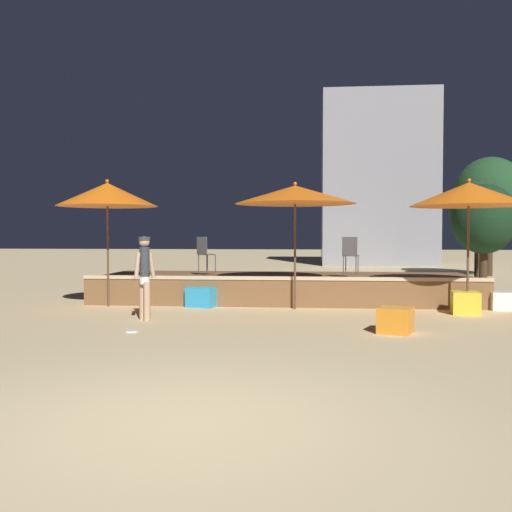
# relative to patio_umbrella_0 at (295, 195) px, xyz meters

# --- Properties ---
(ground_plane) EXTENTS (120.00, 120.00, 0.00)m
(ground_plane) POSITION_rel_patio_umbrella_0_xyz_m (-0.77, -7.80, -2.55)
(ground_plane) COLOR #D1B784
(wooden_deck) EXTENTS (9.32, 3.14, 0.71)m
(wooden_deck) POSITION_rel_patio_umbrella_0_xyz_m (-0.30, 1.76, -2.23)
(wooden_deck) COLOR brown
(wooden_deck) RESTS_ON ground
(patio_umbrella_0) EXTENTS (2.70, 2.70, 2.83)m
(patio_umbrella_0) POSITION_rel_patio_umbrella_0_xyz_m (0.00, 0.00, 0.00)
(patio_umbrella_0) COLOR brown
(patio_umbrella_0) RESTS_ON ground
(patio_umbrella_1) EXTENTS (2.45, 2.45, 2.84)m
(patio_umbrella_1) POSITION_rel_patio_umbrella_0_xyz_m (3.64, -0.39, -0.04)
(patio_umbrella_1) COLOR brown
(patio_umbrella_1) RESTS_ON ground
(patio_umbrella_2) EXTENTS (2.29, 2.29, 2.93)m
(patio_umbrella_2) POSITION_rel_patio_umbrella_0_xyz_m (-4.31, 0.05, 0.04)
(patio_umbrella_2) COLOR brown
(patio_umbrella_2) RESTS_ON ground
(cube_seat_0) EXTENTS (0.63, 0.63, 0.40)m
(cube_seat_0) POSITION_rel_patio_umbrella_0_xyz_m (4.58, 0.37, -2.35)
(cube_seat_0) COLOR white
(cube_seat_0) RESTS_ON ground
(cube_seat_1) EXTENTS (0.69, 0.69, 0.43)m
(cube_seat_1) POSITION_rel_patio_umbrella_0_xyz_m (1.78, -2.95, -2.33)
(cube_seat_1) COLOR orange
(cube_seat_1) RESTS_ON ground
(cube_seat_2) EXTENTS (0.79, 0.79, 0.46)m
(cube_seat_2) POSITION_rel_patio_umbrella_0_xyz_m (-2.12, 0.25, -2.32)
(cube_seat_2) COLOR #2D9EDB
(cube_seat_2) RESTS_ON ground
(cube_seat_3) EXTENTS (0.61, 0.61, 0.47)m
(cube_seat_3) POSITION_rel_patio_umbrella_0_xyz_m (3.58, -0.47, -2.31)
(cube_seat_3) COLOR yellow
(cube_seat_3) RESTS_ON ground
(person_0) EXTENTS (0.38, 0.39, 1.63)m
(person_0) POSITION_rel_patio_umbrella_0_xyz_m (-2.85, -1.99, -1.65)
(person_0) COLOR tan
(person_0) RESTS_ON ground
(bistro_chair_0) EXTENTS (0.42, 0.42, 0.90)m
(bistro_chair_0) POSITION_rel_patio_umbrella_0_xyz_m (1.29, 1.01, -1.29)
(bistro_chair_0) COLOR #47474C
(bistro_chair_0) RESTS_ON wooden_deck
(bistro_chair_1) EXTENTS (0.48, 0.48, 0.90)m
(bistro_chair_1) POSITION_rel_patio_umbrella_0_xyz_m (-2.33, 1.49, -1.29)
(bistro_chair_1) COLOR #47474C
(bistro_chair_1) RESTS_ON wooden_deck
(frisbee_disc) EXTENTS (0.23, 0.23, 0.03)m
(frisbee_disc) POSITION_rel_patio_umbrella_0_xyz_m (-2.68, -3.32, -2.53)
(frisbee_disc) COLOR white
(frisbee_disc) RESTS_ON ground
(background_tree_0) EXTENTS (2.82, 2.82, 4.77)m
(background_tree_0) POSITION_rel_patio_umbrella_0_xyz_m (7.51, 10.98, 0.66)
(background_tree_0) COLOR #3D2B1C
(background_tree_0) RESTS_ON ground
(background_tree_1) EXTENTS (2.23, 2.23, 3.78)m
(background_tree_1) POSITION_rel_patio_umbrella_0_xyz_m (6.85, 10.13, -0.00)
(background_tree_1) COLOR #3D2B1C
(background_tree_1) RESTS_ON ground
(background_tree_2) EXTENTS (2.23, 2.23, 3.45)m
(background_tree_2) POSITION_rel_patio_umbrella_0_xyz_m (6.41, 7.97, -0.34)
(background_tree_2) COLOR #3D2B1C
(background_tree_2) RESTS_ON ground
(distant_building) EXTENTS (6.13, 3.68, 9.35)m
(distant_building) POSITION_rel_patio_umbrella_0_xyz_m (4.06, 19.32, 2.13)
(distant_building) COLOR gray
(distant_building) RESTS_ON ground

